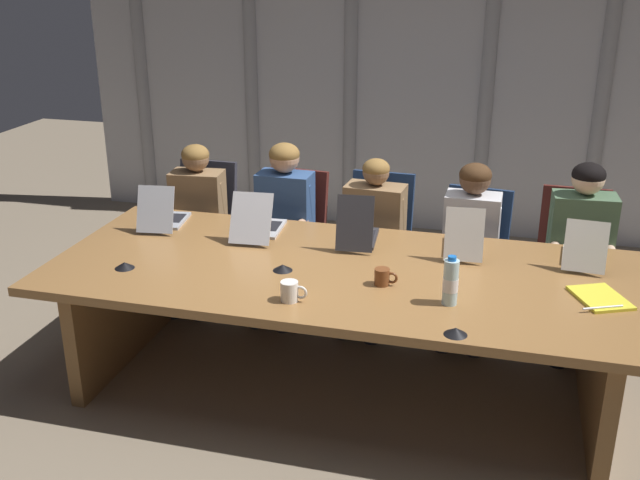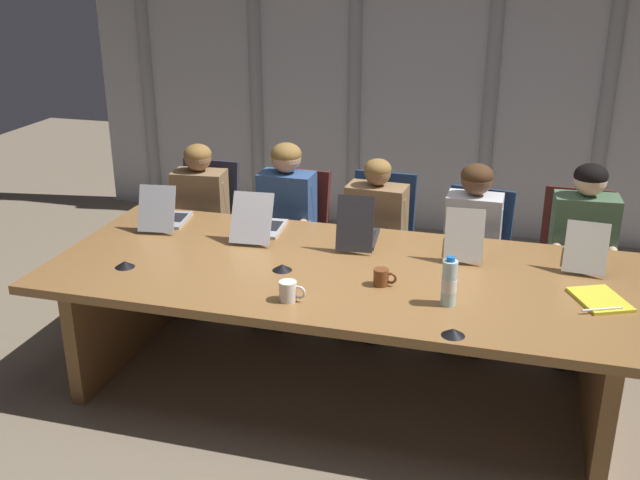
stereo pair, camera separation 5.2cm
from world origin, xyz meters
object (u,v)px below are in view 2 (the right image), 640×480
at_px(person_center, 372,234).
at_px(coffee_mug_far, 289,291).
at_px(person_left_end, 197,216).
at_px(conference_mic_middle, 453,332).
at_px(person_right_mid, 471,241).
at_px(laptop_right_end, 585,255).
at_px(office_chair_left_end, 204,245).
at_px(person_left_mid, 283,219).
at_px(conference_mic_left_side, 282,267).
at_px(laptop_left_mid, 260,225).
at_px(laptop_center, 358,233).
at_px(office_chair_right_mid, 471,276).
at_px(laptop_left_end, 165,216).
at_px(water_bottle_primary, 449,283).
at_px(office_chair_left_mid, 292,255).
at_px(coffee_mug_near, 382,277).
at_px(office_chair_center, 377,264).
at_px(person_right_end, 583,248).
at_px(conference_mic_right_side, 125,264).
at_px(spiral_notepad, 600,300).

bearing_deg(person_center, coffee_mug_far, -2.14).
relative_size(person_left_end, conference_mic_middle, 10.39).
distance_m(person_center, person_right_mid, 0.64).
bearing_deg(laptop_right_end, office_chair_left_end, 81.09).
relative_size(person_left_mid, person_center, 1.06).
distance_m(person_center, conference_mic_left_side, 1.04).
bearing_deg(laptop_left_mid, laptop_center, -94.18).
distance_m(office_chair_right_mid, person_center, 0.73).
xyz_separation_m(laptop_left_end, water_bottle_primary, (1.87, -0.68, 0.06)).
bearing_deg(office_chair_right_mid, laptop_center, -37.25).
distance_m(laptop_left_mid, office_chair_left_mid, 0.79).
xyz_separation_m(person_right_mid, coffee_mug_near, (-0.38, -1.03, 0.15)).
bearing_deg(coffee_mug_far, person_right_mid, 59.38).
bearing_deg(conference_mic_left_side, person_center, 73.07).
bearing_deg(laptop_left_end, office_chair_center, -70.56).
bearing_deg(person_right_end, conference_mic_middle, -27.15).
bearing_deg(coffee_mug_near, office_chair_center, 102.01).
height_order(laptop_center, conference_mic_right_side, laptop_center).
height_order(person_left_end, coffee_mug_far, person_left_end).
distance_m(laptop_left_end, spiral_notepad, 2.64).
xyz_separation_m(office_chair_right_mid, person_right_end, (0.67, -0.15, 0.34)).
distance_m(laptop_right_end, office_chair_left_end, 2.70).
bearing_deg(coffee_mug_near, office_chair_left_end, 142.50).
bearing_deg(coffee_mug_near, conference_mic_left_side, 175.30).
bearing_deg(person_right_end, person_right_mid, -93.11).
xyz_separation_m(person_center, person_right_mid, (0.64, -0.00, 0.02)).
xyz_separation_m(laptop_center, office_chair_right_mid, (0.64, 0.64, -0.48)).
relative_size(office_chair_right_mid, conference_mic_left_side, 8.25).
distance_m(person_right_end, coffee_mug_far, 2.00).
relative_size(laptop_center, person_center, 0.40).
bearing_deg(person_center, office_chair_left_mid, -100.44).
height_order(laptop_center, conference_mic_left_side, laptop_center).
xyz_separation_m(office_chair_left_end, spiral_notepad, (2.65, -1.09, 0.41)).
bearing_deg(conference_mic_left_side, laptop_right_end, 18.68).
bearing_deg(laptop_right_end, office_chair_right_mid, 51.08).
height_order(person_center, coffee_mug_near, person_center).
bearing_deg(spiral_notepad, office_chair_center, 116.08).
distance_m(office_chair_left_end, conference_mic_right_side, 1.41).
bearing_deg(office_chair_right_mid, person_left_mid, -75.32).
bearing_deg(person_left_mid, laptop_center, 53.09).
distance_m(laptop_left_end, person_right_end, 2.63).
distance_m(laptop_left_mid, laptop_right_end, 1.91).
relative_size(office_chair_left_mid, person_left_end, 0.83).
height_order(office_chair_left_mid, office_chair_center, office_chair_center).
bearing_deg(coffee_mug_far, person_left_end, 129.75).
relative_size(laptop_center, coffee_mug_near, 3.59).
bearing_deg(conference_mic_left_side, conference_mic_right_side, -167.22).
relative_size(person_center, coffee_mug_near, 9.09).
xyz_separation_m(laptop_right_end, conference_mic_left_side, (-1.60, -0.54, -0.04)).
bearing_deg(person_left_end, laptop_left_mid, 47.69).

